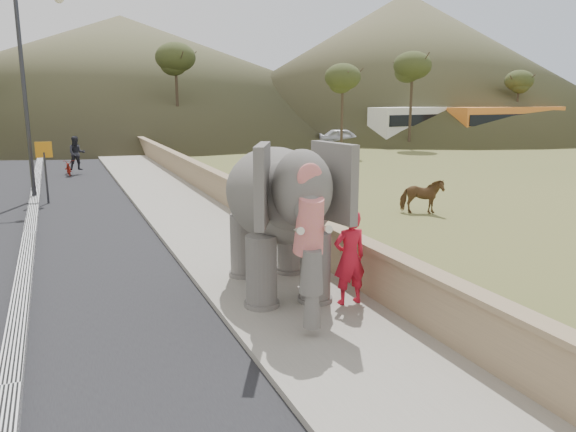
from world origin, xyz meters
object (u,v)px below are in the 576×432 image
object	(u,v)px
lamppost	(32,75)
cow	(422,196)
elephant_and_man	(278,216)
motorcyclist	(73,159)

from	to	relation	value
lamppost	cow	distance (m)	15.31
cow	lamppost	bearing A→B (deg)	87.62
elephant_and_man	motorcyclist	bearing A→B (deg)	98.93
elephant_and_man	motorcyclist	distance (m)	21.04
cow	elephant_and_man	xyz separation A→B (m)	(-7.72, -5.69, 1.07)
lamppost	cow	size ratio (longest dim) A/B	5.40
lamppost	motorcyclist	xyz separation A→B (m)	(1.45, 7.21, -4.03)
cow	elephant_and_man	bearing A→B (deg)	156.36
lamppost	elephant_and_man	bearing A→B (deg)	-70.85
cow	motorcyclist	bearing A→B (deg)	66.03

